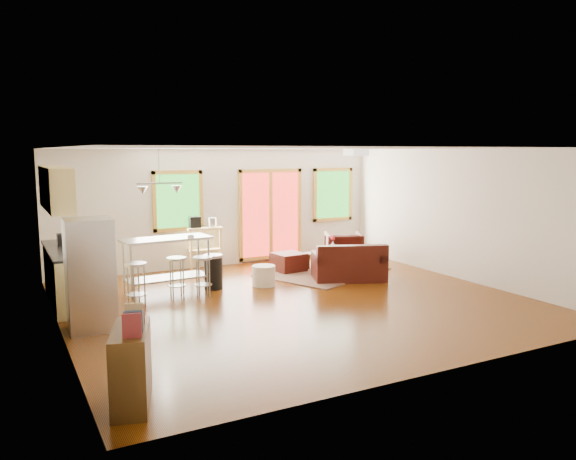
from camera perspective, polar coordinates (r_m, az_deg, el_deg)
name	(u,v)px	position (r m, az deg, el deg)	size (l,w,h in m)	color
floor	(296,302)	(9.69, 0.83, -7.32)	(7.50, 7.00, 0.02)	#3E1C05
ceiling	(296,148)	(9.35, 0.86, 8.36)	(7.50, 7.00, 0.02)	silver
back_wall	(221,208)	(12.61, -6.79, 2.25)	(7.50, 0.02, 2.60)	beige
left_wall	(56,243)	(8.34, -22.51, -1.24)	(0.02, 7.00, 2.60)	beige
right_wall	(462,215)	(11.69, 17.28, 1.50)	(0.02, 7.00, 2.60)	beige
front_wall	(444,263)	(6.60, 15.56, -3.22)	(7.50, 0.02, 2.60)	beige
window_left	(178,201)	(12.22, -11.11, 2.92)	(1.10, 0.05, 1.30)	#1B5719
french_doors	(271,214)	(13.05, -1.77, 1.62)	(1.60, 0.05, 2.10)	#B4261C
window_right	(333,194)	(13.84, 4.58, 3.62)	(1.10, 0.05, 1.30)	#1B5719
rug	(323,272)	(11.95, 3.60, -4.28)	(2.47, 1.90, 0.02)	#4F5C3C
loveseat	(349,266)	(11.25, 6.23, -3.61)	(1.59, 1.24, 0.75)	black
coffee_table	(329,255)	(12.18, 4.20, -2.51)	(1.00, 0.63, 0.39)	#3E270E
armchair	(343,247)	(12.74, 5.65, -1.72)	(0.79, 0.74, 0.82)	black
ottoman	(288,262)	(12.00, 0.05, -3.30)	(0.60, 0.60, 0.40)	black
pouf	(264,276)	(10.76, -2.48, -4.65)	(0.45, 0.45, 0.39)	silver
vase	(333,245)	(12.21, 4.58, -1.56)	(0.24, 0.25, 0.35)	silver
book	(344,245)	(12.11, 5.69, -1.50)	(0.24, 0.03, 0.32)	maroon
cabinets	(65,249)	(10.09, -21.75, -1.83)	(0.64, 2.24, 2.30)	#DEC371
refrigerator	(91,275)	(8.50, -19.40, -4.30)	(0.68, 0.64, 1.61)	#B7BABC
island	(167,255)	(10.42, -12.23, -2.48)	(1.62, 0.74, 1.00)	#B7BABC
cup	(191,237)	(10.32, -9.85, -0.70)	(0.12, 0.10, 0.12)	silver
bar_stool_a	(136,275)	(9.48, -15.19, -4.40)	(0.44, 0.44, 0.76)	#B7BABC
bar_stool_b	(177,268)	(10.00, -11.25, -3.78)	(0.36, 0.36, 0.72)	#B7BABC
bar_stool_c	(203,267)	(9.98, -8.64, -3.74)	(0.38, 0.38, 0.72)	#B7BABC
trash_can	(213,271)	(10.59, -7.58, -4.20)	(0.43, 0.43, 0.65)	black
kitchen_cart	(203,233)	(12.35, -8.67, -0.28)	(0.81, 0.57, 1.16)	#DEC371
bookshelf	(131,365)	(6.03, -15.63, -13.06)	(0.59, 0.96, 1.05)	#3E270E
ceiling_flush	(356,152)	(10.70, 6.93, 7.83)	(0.35, 0.35, 0.12)	white
pendant_light	(160,189)	(10.07, -12.89, 4.08)	(0.80, 0.18, 0.79)	gray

